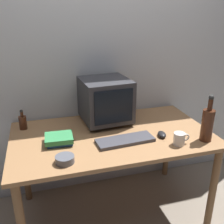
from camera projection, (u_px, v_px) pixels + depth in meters
ground_plane at (112, 211)px, 2.28m from camera, size 6.00×6.00×0.00m
back_wall at (96, 58)px, 2.26m from camera, size 4.00×0.08×2.50m
desk at (112, 143)px, 2.03m from camera, size 1.52×0.87×0.75m
crt_monitor at (105, 100)px, 2.15m from camera, size 0.41×0.42×0.37m
keyboard at (125, 140)px, 1.88m from camera, size 0.43×0.18×0.02m
computer_mouse at (162, 134)px, 1.95m from camera, size 0.08×0.11×0.04m
bottle_tall at (207, 124)px, 1.86m from camera, size 0.09×0.09×0.35m
bottle_short at (23, 122)px, 2.06m from camera, size 0.06×0.06×0.17m
book_stack at (59, 139)px, 1.86m from camera, size 0.20×0.18×0.06m
mug at (180, 139)px, 1.83m from camera, size 0.12×0.08×0.09m
cd_spindle at (65, 159)px, 1.62m from camera, size 0.12×0.12×0.04m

